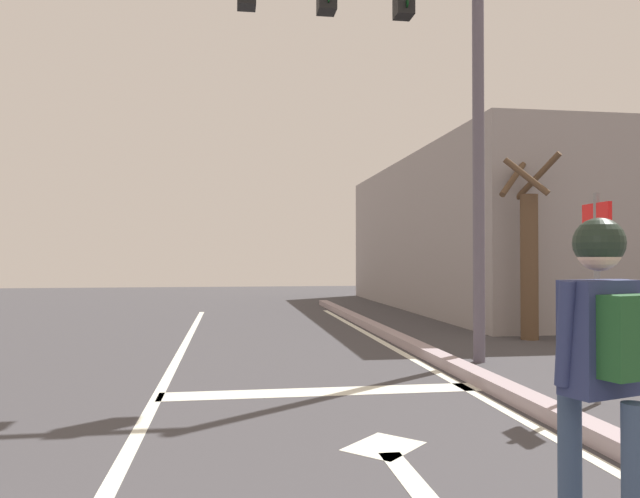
% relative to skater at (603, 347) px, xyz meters
% --- Properties ---
extents(lane_line_center, '(0.12, 20.00, 0.01)m').
position_rel_skater_xyz_m(lane_line_center, '(-2.39, 3.65, -1.02)').
color(lane_line_center, silver).
rests_on(lane_line_center, ground).
extents(lane_line_curbside, '(0.12, 20.00, 0.01)m').
position_rel_skater_xyz_m(lane_line_curbside, '(0.89, 3.65, -1.02)').
color(lane_line_curbside, silver).
rests_on(lane_line_curbside, ground).
extents(stop_bar, '(3.43, 0.40, 0.01)m').
position_rel_skater_xyz_m(stop_bar, '(-0.68, 3.86, -1.02)').
color(stop_bar, silver).
rests_on(stop_bar, ground).
extents(lane_arrow_stem, '(0.16, 1.40, 0.01)m').
position_rel_skater_xyz_m(lane_arrow_stem, '(-0.50, 1.11, -1.02)').
color(lane_arrow_stem, silver).
rests_on(lane_arrow_stem, ground).
extents(lane_arrow_head, '(0.71, 0.71, 0.01)m').
position_rel_skater_xyz_m(lane_arrow_head, '(-0.50, 1.96, -1.02)').
color(lane_arrow_head, silver).
rests_on(lane_arrow_head, ground).
extents(curb_strip, '(0.24, 24.00, 0.14)m').
position_rel_skater_xyz_m(curb_strip, '(1.14, 3.65, -0.96)').
color(curb_strip, '#A49299').
rests_on(curb_strip, ground).
extents(skater, '(0.42, 0.59, 1.53)m').
position_rel_skater_xyz_m(skater, '(0.00, 0.00, 0.00)').
color(skater, '#354764').
rests_on(skater, skateboard).
extents(traffic_signal_mast, '(4.31, 0.34, 5.60)m').
position_rel_skater_xyz_m(traffic_signal_mast, '(0.51, 5.36, 3.10)').
color(traffic_signal_mast, '#5A5361').
rests_on(traffic_signal_mast, ground).
extents(street_sign_post, '(0.06, 0.44, 2.06)m').
position_rel_skater_xyz_m(street_sign_post, '(1.90, 2.95, 0.33)').
color(street_sign_post, slate).
rests_on(street_sign_post, ground).
extents(roadside_tree, '(1.09, 1.08, 3.29)m').
position_rel_skater_xyz_m(roadside_tree, '(3.51, 7.40, 0.44)').
color(roadside_tree, brown).
rests_on(roadside_tree, ground).
extents(building_block, '(12.10, 12.02, 4.16)m').
position_rel_skater_xyz_m(building_block, '(9.09, 13.85, 1.05)').
color(building_block, gray).
rests_on(building_block, ground).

